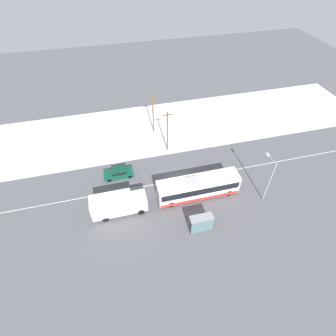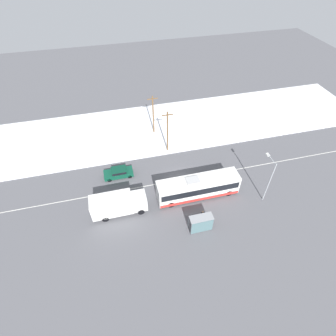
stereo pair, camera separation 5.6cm
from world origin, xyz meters
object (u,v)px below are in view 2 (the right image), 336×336
pedestrian_at_stop (203,214)px  streetlamp (269,175)px  utility_pole_roadside (167,132)px  utility_pole_snowlot (153,114)px  box_truck (118,204)px  bus_shelter (202,223)px  city_bus (198,187)px  sedan_car (119,172)px

pedestrian_at_stop → streetlamp: (9.38, 1.49, 3.37)m
streetlamp → utility_pole_roadside: bearing=128.7°
streetlamp → utility_pole_snowlot: bearing=122.0°
box_truck → bus_shelter: (9.71, -5.37, -0.07)m
city_bus → utility_pole_roadside: 10.91m
bus_shelter → utility_pole_roadside: 16.35m
streetlamp → utility_pole_snowlot: size_ratio=0.93×
city_bus → sedan_car: city_bus is taller
city_bus → bus_shelter: city_bus is taller
city_bus → utility_pole_snowlot: size_ratio=1.56×
box_truck → utility_pole_roadside: utility_pole_roadside is taller
bus_shelter → streetlamp: size_ratio=0.43×
pedestrian_at_stop → utility_pole_snowlot: 20.45m
pedestrian_at_stop → bus_shelter: size_ratio=0.55×
city_bus → pedestrian_at_stop: city_bus is taller
sedan_car → utility_pole_roadside: size_ratio=0.58×
city_bus → box_truck: 11.14m
utility_pole_snowlot → utility_pole_roadside: bearing=-78.1°
city_bus → streetlamp: bearing=-16.2°
pedestrian_at_stop → utility_pole_snowlot: (-2.25, 20.12, 2.87)m
sedan_car → streetlamp: streetlamp is taller
bus_shelter → utility_pole_snowlot: size_ratio=0.40×
sedan_car → pedestrian_at_stop: 14.28m
city_bus → utility_pole_snowlot: 16.51m
city_bus → streetlamp: (8.72, -2.53, 2.70)m
pedestrian_at_stop → streetlamp: streetlamp is taller
city_bus → sedan_car: (-10.38, 6.44, -0.86)m
box_truck → utility_pole_roadside: size_ratio=0.96×
box_truck → pedestrian_at_stop: size_ratio=4.49×
sedan_car → utility_pole_snowlot: (7.47, 9.66, 3.07)m
sedan_car → bus_shelter: bearing=126.5°
bus_shelter → utility_pole_snowlot: (-1.48, 21.77, 2.18)m
pedestrian_at_stop → streetlamp: size_ratio=0.23×
pedestrian_at_stop → utility_pole_snowlot: utility_pole_snowlot is taller
city_bus → bus_shelter: (-1.42, -5.66, 0.02)m
box_truck → streetlamp: (19.86, -2.23, 2.61)m
bus_shelter → city_bus: bearing=75.9°
sedan_car → utility_pole_roadside: (8.64, 4.08, 3.16)m
utility_pole_roadside → utility_pole_snowlot: bearing=101.9°
pedestrian_at_stop → box_truck: bearing=160.4°
utility_pole_roadside → box_truck: bearing=-131.0°
box_truck → utility_pole_snowlot: (8.23, 16.40, 2.11)m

